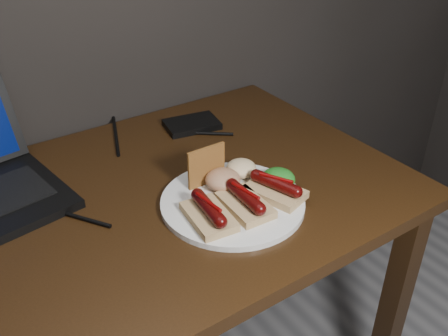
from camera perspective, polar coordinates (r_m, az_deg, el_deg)
The scene contains 11 objects.
desk at distance 1.04m, azimuth -16.65°, elevation -10.13°, with size 1.40×0.70×0.75m.
hard_drive at distance 1.28m, azimuth -3.70°, elevation 5.00°, with size 0.13×0.09×0.02m, color black.
desk_cables at distance 1.11m, azimuth -19.86°, elevation -1.82°, with size 1.04×0.44×0.01m.
plate at distance 0.99m, azimuth 0.98°, elevation -3.92°, with size 0.28×0.28×0.01m, color silver.
bread_sausage_left at distance 0.92m, azimuth -1.76°, elevation -5.14°, with size 0.08×0.12×0.04m.
bread_sausage_center at distance 0.95m, azimuth 2.44°, elevation -3.82°, with size 0.08×0.12×0.04m.
bread_sausage_right at distance 0.99m, azimuth 5.89°, elevation -2.31°, with size 0.10×0.13×0.04m.
crispbread at distance 1.01m, azimuth -2.03°, elevation 0.24°, with size 0.09×0.01×0.09m, color #B07330.
salad_greens at distance 1.02m, azimuth 6.19°, elevation -1.26°, with size 0.07×0.07×0.04m, color #1B5D12.
salsa_mound at distance 1.01m, azimuth -0.13°, elevation -1.33°, with size 0.07×0.07×0.04m, color maroon.
coleslaw_mound at distance 1.05m, azimuth 1.97°, elevation -0.04°, with size 0.06×0.06×0.04m, color #EEE4CE.
Camera 1 is at (-0.17, 0.61, 1.33)m, focal length 40.00 mm.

